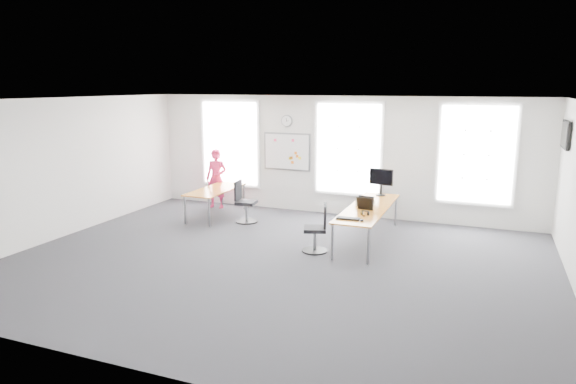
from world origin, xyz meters
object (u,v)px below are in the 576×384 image
at_px(chair_right, 318,231).
at_px(monitor, 381,180).
at_px(person, 216,179).
at_px(headphones, 365,213).
at_px(chair_left, 244,204).
at_px(keyboard, 348,219).
at_px(desk_left, 216,191).
at_px(desk_right, 368,209).

relative_size(chair_right, monitor, 1.53).
distance_m(person, monitor, 4.51).
bearing_deg(monitor, headphones, -77.52).
relative_size(chair_left, keyboard, 2.21).
bearing_deg(chair_right, chair_left, -139.89).
bearing_deg(chair_right, person, -142.27).
relative_size(person, headphones, 9.90).
bearing_deg(keyboard, person, 145.25).
bearing_deg(chair_left, desk_left, 69.41).
bearing_deg(desk_left, chair_left, -13.45).
xyz_separation_m(chair_right, headphones, (0.85, 0.37, 0.36)).
bearing_deg(desk_left, headphones, -18.11).
xyz_separation_m(chair_left, monitor, (3.13, 0.82, 0.67)).
relative_size(chair_right, chair_left, 0.95).
xyz_separation_m(desk_right, chair_left, (-3.12, 0.43, -0.25)).
height_order(person, keyboard, person).
distance_m(desk_right, desk_left, 4.06).
height_order(desk_left, person, person).
relative_size(keyboard, monitor, 0.72).
relative_size(desk_right, chair_left, 3.01).
relative_size(desk_right, desk_left, 1.56).
bearing_deg(keyboard, chair_left, 149.06).
height_order(desk_left, chair_left, chair_left).
distance_m(desk_left, keyboard, 4.26).
distance_m(chair_left, keyboard, 3.38).
height_order(desk_right, keyboard, keyboard).
height_order(desk_right, headphones, headphones).
bearing_deg(chair_right, headphones, 95.83).
relative_size(person, monitor, 2.52).
xyz_separation_m(desk_left, monitor, (4.02, 0.61, 0.46)).
relative_size(desk_right, monitor, 4.82).
distance_m(chair_right, person, 4.55).
bearing_deg(headphones, keyboard, -109.29).
xyz_separation_m(chair_right, chair_left, (-2.37, 1.50, 0.02)).
bearing_deg(keyboard, desk_left, 152.03).
bearing_deg(headphones, chair_right, -147.09).
distance_m(chair_right, keyboard, 0.71).
relative_size(desk_right, person, 1.91).
distance_m(desk_right, monitor, 1.32).
height_order(desk_left, monitor, monitor).
distance_m(desk_left, headphones, 4.32).
xyz_separation_m(chair_left, keyboard, (2.99, -1.55, 0.31)).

